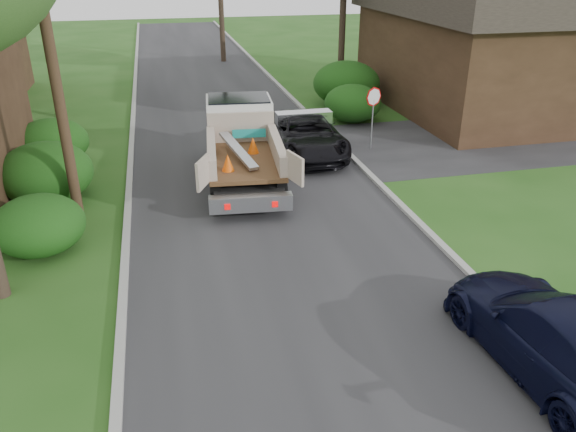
% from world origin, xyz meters
% --- Properties ---
extents(ground, '(120.00, 120.00, 0.00)m').
position_xyz_m(ground, '(0.00, 0.00, 0.00)').
color(ground, '#214E16').
rests_on(ground, ground).
extents(road, '(8.00, 90.00, 0.02)m').
position_xyz_m(road, '(0.00, 10.00, 0.00)').
color(road, '#28282B').
rests_on(road, ground).
extents(side_street, '(16.00, 7.00, 0.02)m').
position_xyz_m(side_street, '(12.00, 9.00, 0.01)').
color(side_street, '#28282B').
rests_on(side_street, ground).
extents(curb_left, '(0.20, 90.00, 0.12)m').
position_xyz_m(curb_left, '(-4.10, 10.00, 0.06)').
color(curb_left, '#9E9E99').
rests_on(curb_left, ground).
extents(curb_right, '(0.20, 90.00, 0.12)m').
position_xyz_m(curb_right, '(4.10, 10.00, 0.06)').
color(curb_right, '#9E9E99').
rests_on(curb_right, ground).
extents(stop_sign, '(0.71, 0.32, 2.48)m').
position_xyz_m(stop_sign, '(5.20, 9.00, 1.78)').
color(stop_sign, slate).
rests_on(stop_sign, ground).
extents(utility_pole, '(2.42, 1.25, 10.00)m').
position_xyz_m(utility_pole, '(-5.48, 4.98, 5.17)').
color(utility_pole, '#382619').
rests_on(utility_pole, ground).
extents(house_right, '(9.72, 12.96, 6.20)m').
position_xyz_m(house_right, '(13.00, 14.00, 3.16)').
color(house_right, '#352215').
rests_on(house_right, ground).
extents(hedge_left_a, '(2.34, 2.34, 1.53)m').
position_xyz_m(hedge_left_a, '(-6.20, 3.00, 0.77)').
color(hedge_left_a, '#123E0E').
rests_on(hedge_left_a, ground).
extents(hedge_left_b, '(2.86, 2.86, 1.87)m').
position_xyz_m(hedge_left_b, '(-6.50, 6.50, 0.94)').
color(hedge_left_b, '#123E0E').
rests_on(hedge_left_b, ground).
extents(hedge_left_c, '(2.60, 2.60, 1.70)m').
position_xyz_m(hedge_left_c, '(-6.80, 10.00, 0.85)').
color(hedge_left_c, '#123E0E').
rests_on(hedge_left_c, ground).
extents(hedge_right_a, '(2.60, 2.60, 1.70)m').
position_xyz_m(hedge_right_a, '(5.80, 13.00, 0.85)').
color(hedge_right_a, '#123E0E').
rests_on(hedge_right_a, ground).
extents(hedge_right_b, '(3.38, 3.38, 2.21)m').
position_xyz_m(hedge_right_b, '(6.50, 16.00, 1.10)').
color(hedge_right_b, '#123E0E').
rests_on(hedge_right_b, ground).
extents(flatbed_truck, '(3.26, 6.64, 2.43)m').
position_xyz_m(flatbed_truck, '(-0.19, 7.54, 1.32)').
color(flatbed_truck, black).
rests_on(flatbed_truck, ground).
extents(black_pickup, '(2.80, 5.61, 1.53)m').
position_xyz_m(black_pickup, '(2.55, 9.09, 0.76)').
color(black_pickup, black).
rests_on(black_pickup, ground).
extents(navy_suv, '(2.32, 5.29, 1.51)m').
position_xyz_m(navy_suv, '(3.80, -4.11, 0.76)').
color(navy_suv, black).
rests_on(navy_suv, ground).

